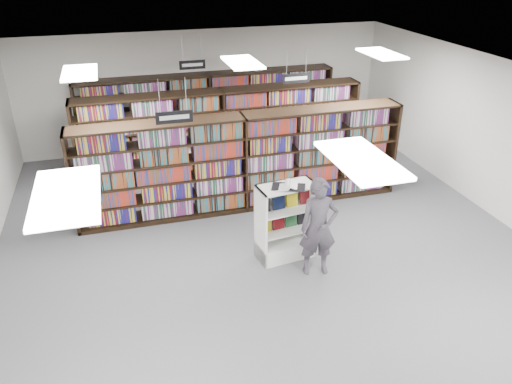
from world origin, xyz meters
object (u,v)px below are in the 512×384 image
object	(u,v)px
bookshelf_row_near	(244,163)
open_book	(288,186)
endcap_display	(285,232)
shopper	(319,227)

from	to	relation	value
bookshelf_row_near	open_book	bearing A→B (deg)	-84.04
endcap_display	open_book	bearing A→B (deg)	-98.69
shopper	open_book	bearing A→B (deg)	134.08
bookshelf_row_near	shopper	world-z (taller)	bookshelf_row_near
open_book	shopper	xyz separation A→B (m)	(0.38, -0.54, -0.59)
open_book	endcap_display	bearing A→B (deg)	111.92
endcap_display	shopper	bearing A→B (deg)	-67.08
bookshelf_row_near	open_book	size ratio (longest dim) A/B	10.61
open_book	shopper	distance (m)	0.88
bookshelf_row_near	endcap_display	xyz separation A→B (m)	(0.23, -2.05, -0.57)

